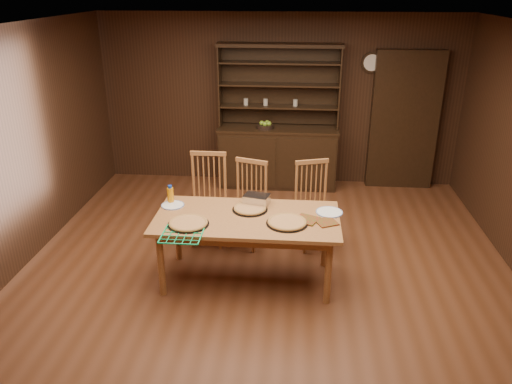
# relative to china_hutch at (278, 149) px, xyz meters

# --- Properties ---
(floor) EXTENTS (6.00, 6.00, 0.00)m
(floor) POSITION_rel_china_hutch_xyz_m (0.00, -2.75, -0.60)
(floor) COLOR brown
(floor) RESTS_ON ground
(room_shell) EXTENTS (6.00, 6.00, 6.00)m
(room_shell) POSITION_rel_china_hutch_xyz_m (0.00, -2.75, 0.98)
(room_shell) COLOR white
(room_shell) RESTS_ON floor
(china_hutch) EXTENTS (1.84, 0.52, 2.17)m
(china_hutch) POSITION_rel_china_hutch_xyz_m (0.00, 0.00, 0.00)
(china_hutch) COLOR black
(china_hutch) RESTS_ON floor
(doorway) EXTENTS (1.00, 0.18, 2.10)m
(doorway) POSITION_rel_china_hutch_xyz_m (1.90, 0.15, 0.45)
(doorway) COLOR black
(doorway) RESTS_ON floor
(wall_clock) EXTENTS (0.30, 0.05, 0.30)m
(wall_clock) POSITION_rel_china_hutch_xyz_m (1.35, 0.20, 1.30)
(wall_clock) COLOR black
(wall_clock) RESTS_ON room_shell
(dining_table) EXTENTS (1.91, 0.95, 0.75)m
(dining_table) POSITION_rel_china_hutch_xyz_m (-0.19, -2.78, 0.07)
(dining_table) COLOR #B0773D
(dining_table) RESTS_ON floor
(chair_left) EXTENTS (0.46, 0.44, 1.12)m
(chair_left) POSITION_rel_china_hutch_xyz_m (-0.76, -1.89, -0.00)
(chair_left) COLOR #B1743C
(chair_left) RESTS_ON floor
(chair_center) EXTENTS (0.54, 0.53, 1.05)m
(chair_center) POSITION_rel_china_hutch_xyz_m (-0.26, -1.92, -0.04)
(chair_center) COLOR #B1743C
(chair_center) RESTS_ON floor
(chair_right) EXTENTS (0.54, 0.52, 1.05)m
(chair_right) POSITION_rel_china_hutch_xyz_m (0.51, -1.89, -0.04)
(chair_right) COLOR #B1743C
(chair_right) RESTS_ON floor
(pizza_left) EXTENTS (0.41, 0.41, 0.04)m
(pizza_left) POSITION_rel_china_hutch_xyz_m (-0.75, -3.01, 0.17)
(pizza_left) COLOR black
(pizza_left) RESTS_ON dining_table
(pizza_right) EXTENTS (0.42, 0.42, 0.04)m
(pizza_right) POSITION_rel_china_hutch_xyz_m (0.23, -2.90, 0.17)
(pizza_right) COLOR black
(pizza_right) RESTS_ON dining_table
(pizza_center) EXTENTS (0.38, 0.38, 0.04)m
(pizza_center) POSITION_rel_china_hutch_xyz_m (-0.17, -2.61, 0.17)
(pizza_center) COLOR black
(pizza_center) RESTS_ON dining_table
(cooling_rack) EXTENTS (0.47, 0.47, 0.02)m
(cooling_rack) POSITION_rel_china_hutch_xyz_m (-0.77, -3.23, 0.16)
(cooling_rack) COLOR #0EB764
(cooling_rack) RESTS_ON dining_table
(plate_left) EXTENTS (0.25, 0.25, 0.02)m
(plate_left) POSITION_rel_china_hutch_xyz_m (-1.02, -2.58, 0.16)
(plate_left) COLOR white
(plate_left) RESTS_ON dining_table
(plate_right) EXTENTS (0.28, 0.28, 0.02)m
(plate_right) POSITION_rel_china_hutch_xyz_m (0.66, -2.61, 0.16)
(plate_right) COLOR white
(plate_right) RESTS_ON dining_table
(foil_dish) EXTENTS (0.31, 0.25, 0.11)m
(foil_dish) POSITION_rel_china_hutch_xyz_m (-0.12, -2.45, 0.21)
(foil_dish) COLOR white
(foil_dish) RESTS_ON dining_table
(juice_bottle) EXTENTS (0.07, 0.07, 0.21)m
(juice_bottle) POSITION_rel_china_hutch_xyz_m (-1.06, -2.50, 0.25)
(juice_bottle) COLOR orange
(juice_bottle) RESTS_ON dining_table
(pot_holder_a) EXTENTS (0.26, 0.26, 0.01)m
(pot_holder_a) POSITION_rel_china_hutch_xyz_m (0.62, -2.85, 0.16)
(pot_holder_a) COLOR #A91318
(pot_holder_a) RESTS_ON dining_table
(pot_holder_b) EXTENTS (0.28, 0.28, 0.02)m
(pot_holder_b) POSITION_rel_china_hutch_xyz_m (0.43, -2.81, 0.16)
(pot_holder_b) COLOR #A91318
(pot_holder_b) RESTS_ON dining_table
(fruit_bowl) EXTENTS (0.26, 0.26, 0.12)m
(fruit_bowl) POSITION_rel_china_hutch_xyz_m (-0.19, -0.07, 0.39)
(fruit_bowl) COLOR black
(fruit_bowl) RESTS_ON china_hutch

